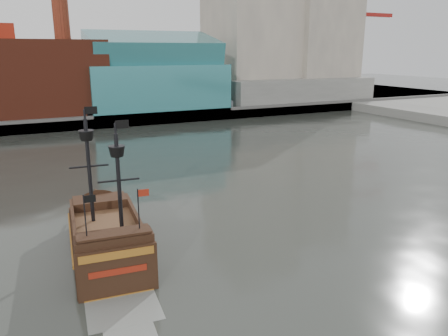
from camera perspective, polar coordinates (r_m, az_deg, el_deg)
ground at (r=34.96m, az=10.30°, el=-10.56°), size 400.00×400.00×0.00m
promenade_far at (r=119.55m, az=-16.69°, el=7.78°), size 220.00×60.00×2.00m
seawall at (r=90.77m, az=-13.54°, el=6.03°), size 220.00×1.00×2.60m
skyline at (r=112.80m, az=-14.20°, el=19.56°), size 149.00×45.00×62.00m
crane_a at (r=145.08m, az=17.15°, el=16.12°), size 22.50×4.00×32.25m
crane_b at (r=158.88m, az=17.17°, el=14.69°), size 19.10×4.00×26.25m
pirate_ship at (r=34.35m, az=-14.92°, el=-9.34°), size 6.17×16.23×11.88m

